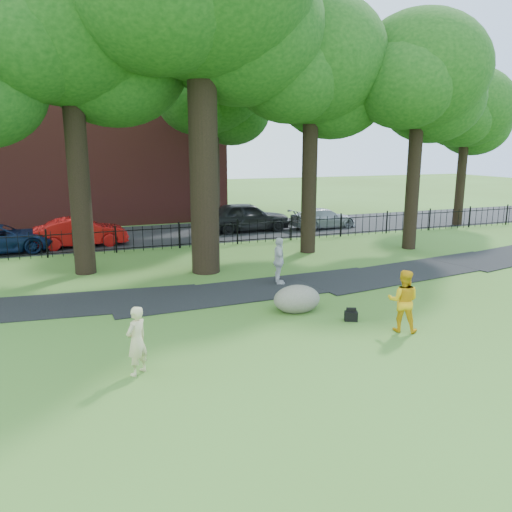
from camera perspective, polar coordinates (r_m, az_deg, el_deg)
name	(u,v)px	position (r m, az deg, el deg)	size (l,w,h in m)	color
ground	(273,332)	(13.68, 2.00, -8.63)	(120.00, 120.00, 0.00)	#466924
footpath	(257,290)	(17.46, 0.11, -3.89)	(36.00, 2.60, 0.03)	black
street	(165,235)	(28.63, -10.40, 2.40)	(80.00, 7.00, 0.02)	black
iron_fence	(179,236)	(24.66, -8.77, 2.26)	(44.00, 0.04, 1.20)	black
brick_building	(78,129)	(35.79, -19.69, 13.54)	(18.00, 8.00, 12.00)	maroon
tree_row	(205,62)	(21.13, -5.84, 21.23)	(26.82, 7.96, 12.42)	black
woman	(137,341)	(11.32, -13.48, -9.40)	(0.57, 0.37, 1.56)	beige
man	(403,301)	(14.03, 16.47, -4.93)	(0.83, 0.65, 1.70)	gold
pedestrian	(279,261)	(17.96, 2.65, -0.59)	(1.01, 0.42, 1.73)	silver
boulder	(297,297)	(15.24, 4.69, -4.72)	(1.46, 1.10, 0.85)	#605B50
backpack	(351,316)	(14.69, 10.80, -6.77)	(0.37, 0.23, 0.28)	black
red_bag	(304,304)	(15.70, 5.55, -5.43)	(0.32, 0.20, 0.22)	maroon
red_sedan	(81,232)	(26.23, -19.37, 2.58)	(1.53, 4.39, 1.45)	#B40F0D
navy_van	(0,239)	(26.20, -27.26, 1.78)	(2.24, 4.86, 1.35)	#0D1E44
grey_car	(246,217)	(29.21, -1.11, 4.52)	(2.03, 5.05, 1.72)	black
silver_car	(323,218)	(30.62, 7.67, 4.30)	(1.71, 4.20, 1.22)	#A0A4A9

